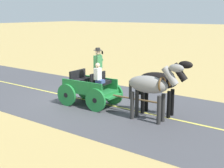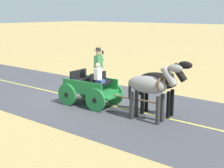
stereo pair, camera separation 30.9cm
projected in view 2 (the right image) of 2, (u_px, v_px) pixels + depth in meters
name	position (u px, v px, depth m)	size (l,w,h in m)	color
ground_plane	(86.00, 100.00, 14.77)	(200.00, 200.00, 0.00)	tan
road_surface	(86.00, 100.00, 14.77)	(6.78, 160.00, 0.01)	#424247
road_centre_stripe	(86.00, 99.00, 14.77)	(0.12, 160.00, 0.00)	#DBCC4C
horse_drawn_carriage	(92.00, 87.00, 13.73)	(1.57, 4.52, 2.50)	#1E7233
horse_near_side	(160.00, 82.00, 12.25)	(0.74, 2.14, 2.21)	black
horse_off_side	(150.00, 86.00, 11.59)	(0.68, 2.14, 2.21)	gray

